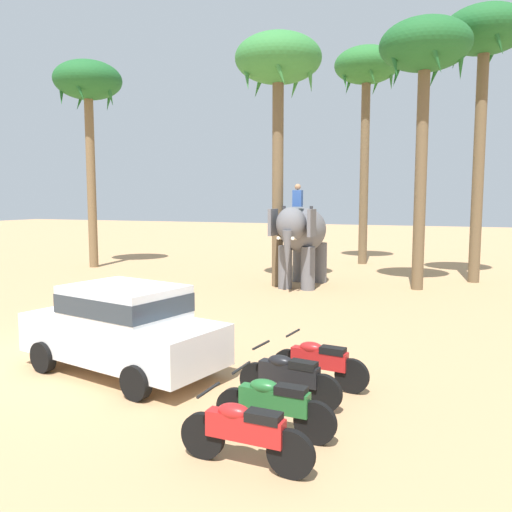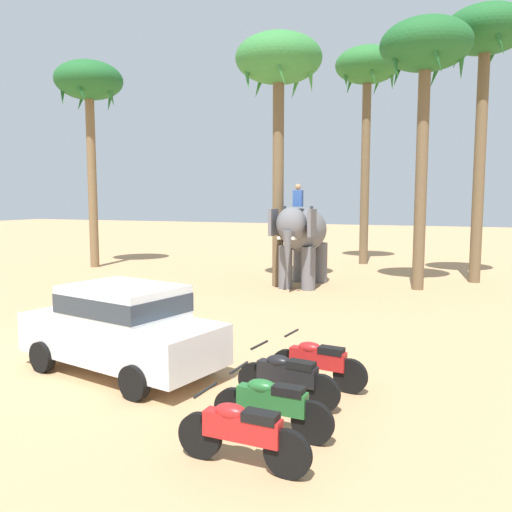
{
  "view_description": "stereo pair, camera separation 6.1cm",
  "coord_description": "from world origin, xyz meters",
  "px_view_note": "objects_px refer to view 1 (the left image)",
  "views": [
    {
      "loc": [
        7.68,
        -8.78,
        3.32
      ],
      "look_at": [
        1.82,
        5.92,
        1.6
      ],
      "focal_mm": 36.67,
      "sensor_mm": 36.0,
      "label": 1
    },
    {
      "loc": [
        7.74,
        -8.75,
        3.32
      ],
      "look_at": [
        1.82,
        5.92,
        1.6
      ],
      "focal_mm": 36.67,
      "sensor_mm": 36.0,
      "label": 2
    }
  ],
  "objects_px": {
    "palm_tree_behind_elephant": "(366,75)",
    "palm_tree_near_hut": "(88,88)",
    "palm_tree_far_back": "(425,55)",
    "motorcycle_fourth_in_row": "(319,362)",
    "elephant_with_mahout": "(302,235)",
    "motorcycle_nearest_camera": "(245,432)",
    "palm_tree_leaning_seaward": "(484,42)",
    "motorcycle_mid_row": "(289,377)",
    "car_sedan_foreground": "(123,325)",
    "palm_tree_left_of_road": "(278,68)",
    "motorcycle_second_in_row": "(274,404)"
  },
  "relations": [
    {
      "from": "motorcycle_fourth_in_row",
      "to": "palm_tree_left_of_road",
      "type": "height_order",
      "value": "palm_tree_left_of_road"
    },
    {
      "from": "car_sedan_foreground",
      "to": "motorcycle_second_in_row",
      "type": "xyz_separation_m",
      "value": [
        3.6,
        -1.48,
        -0.46
      ]
    },
    {
      "from": "elephant_with_mahout",
      "to": "motorcycle_nearest_camera",
      "type": "xyz_separation_m",
      "value": [
        3.3,
        -13.34,
        -1.53
      ]
    },
    {
      "from": "palm_tree_near_hut",
      "to": "palm_tree_far_back",
      "type": "xyz_separation_m",
      "value": [
        15.36,
        -0.8,
        -0.19
      ]
    },
    {
      "from": "palm_tree_behind_elephant",
      "to": "palm_tree_far_back",
      "type": "bearing_deg",
      "value": -64.87
    },
    {
      "from": "car_sedan_foreground",
      "to": "palm_tree_behind_elephant",
      "type": "relative_size",
      "value": 0.4
    },
    {
      "from": "elephant_with_mahout",
      "to": "palm_tree_near_hut",
      "type": "relative_size",
      "value": 0.39
    },
    {
      "from": "palm_tree_behind_elephant",
      "to": "elephant_with_mahout",
      "type": "bearing_deg",
      "value": -96.23
    },
    {
      "from": "motorcycle_nearest_camera",
      "to": "motorcycle_fourth_in_row",
      "type": "bearing_deg",
      "value": 87.7
    },
    {
      "from": "motorcycle_mid_row",
      "to": "palm_tree_far_back",
      "type": "relative_size",
      "value": 0.19
    },
    {
      "from": "motorcycle_nearest_camera",
      "to": "palm_tree_near_hut",
      "type": "bearing_deg",
      "value": 133.82
    },
    {
      "from": "palm_tree_left_of_road",
      "to": "palm_tree_leaning_seaward",
      "type": "distance_m",
      "value": 8.09
    },
    {
      "from": "palm_tree_far_back",
      "to": "palm_tree_leaning_seaward",
      "type": "xyz_separation_m",
      "value": [
        1.97,
        2.61,
        0.93
      ]
    },
    {
      "from": "palm_tree_left_of_road",
      "to": "motorcycle_fourth_in_row",
      "type": "bearing_deg",
      "value": -66.69
    },
    {
      "from": "elephant_with_mahout",
      "to": "palm_tree_near_hut",
      "type": "bearing_deg",
      "value": 171.09
    },
    {
      "from": "car_sedan_foreground",
      "to": "motorcycle_nearest_camera",
      "type": "distance_m",
      "value": 4.34
    },
    {
      "from": "motorcycle_mid_row",
      "to": "palm_tree_far_back",
      "type": "bearing_deg",
      "value": 85.29
    },
    {
      "from": "palm_tree_behind_elephant",
      "to": "motorcycle_fourth_in_row",
      "type": "bearing_deg",
      "value": -82.05
    },
    {
      "from": "motorcycle_fourth_in_row",
      "to": "motorcycle_second_in_row",
      "type": "bearing_deg",
      "value": -92.37
    },
    {
      "from": "car_sedan_foreground",
      "to": "elephant_with_mahout",
      "type": "distance_m",
      "value": 10.96
    },
    {
      "from": "motorcycle_nearest_camera",
      "to": "motorcycle_mid_row",
      "type": "bearing_deg",
      "value": 93.44
    },
    {
      "from": "elephant_with_mahout",
      "to": "motorcycle_second_in_row",
      "type": "distance_m",
      "value": 12.92
    },
    {
      "from": "motorcycle_second_in_row",
      "to": "motorcycle_mid_row",
      "type": "distance_m",
      "value": 1.17
    },
    {
      "from": "motorcycle_fourth_in_row",
      "to": "palm_tree_behind_elephant",
      "type": "relative_size",
      "value": 0.17
    },
    {
      "from": "car_sedan_foreground",
      "to": "palm_tree_far_back",
      "type": "height_order",
      "value": "palm_tree_far_back"
    },
    {
      "from": "elephant_with_mahout",
      "to": "motorcycle_mid_row",
      "type": "height_order",
      "value": "elephant_with_mahout"
    },
    {
      "from": "palm_tree_leaning_seaward",
      "to": "palm_tree_near_hut",
      "type": "bearing_deg",
      "value": -174.06
    },
    {
      "from": "motorcycle_fourth_in_row",
      "to": "palm_tree_near_hut",
      "type": "height_order",
      "value": "palm_tree_near_hut"
    },
    {
      "from": "motorcycle_nearest_camera",
      "to": "palm_tree_behind_elephant",
      "type": "xyz_separation_m",
      "value": [
        -2.43,
        21.34,
        9.05
      ]
    },
    {
      "from": "elephant_with_mahout",
      "to": "motorcycle_nearest_camera",
      "type": "relative_size",
      "value": 2.15
    },
    {
      "from": "motorcycle_nearest_camera",
      "to": "palm_tree_far_back",
      "type": "xyz_separation_m",
      "value": [
        0.88,
        14.29,
        7.93
      ]
    },
    {
      "from": "motorcycle_fourth_in_row",
      "to": "palm_tree_leaning_seaward",
      "type": "height_order",
      "value": "palm_tree_leaning_seaward"
    },
    {
      "from": "palm_tree_leaning_seaward",
      "to": "palm_tree_behind_elephant",
      "type": "bearing_deg",
      "value": 139.89
    },
    {
      "from": "motorcycle_fourth_in_row",
      "to": "palm_tree_leaning_seaward",
      "type": "relative_size",
      "value": 0.17
    },
    {
      "from": "elephant_with_mahout",
      "to": "motorcycle_nearest_camera",
      "type": "distance_m",
      "value": 13.83
    },
    {
      "from": "palm_tree_behind_elephant",
      "to": "palm_tree_leaning_seaward",
      "type": "xyz_separation_m",
      "value": [
        5.27,
        -4.44,
        -0.18
      ]
    },
    {
      "from": "palm_tree_far_back",
      "to": "motorcycle_fourth_in_row",
      "type": "bearing_deg",
      "value": -93.84
    },
    {
      "from": "car_sedan_foreground",
      "to": "motorcycle_fourth_in_row",
      "type": "xyz_separation_m",
      "value": [
        3.68,
        0.63,
        -0.46
      ]
    },
    {
      "from": "car_sedan_foreground",
      "to": "motorcycle_second_in_row",
      "type": "bearing_deg",
      "value": -22.35
    },
    {
      "from": "palm_tree_near_hut",
      "to": "palm_tree_leaning_seaward",
      "type": "height_order",
      "value": "palm_tree_leaning_seaward"
    },
    {
      "from": "motorcycle_second_in_row",
      "to": "palm_tree_behind_elephant",
      "type": "relative_size",
      "value": 0.17
    },
    {
      "from": "palm_tree_behind_elephant",
      "to": "palm_tree_near_hut",
      "type": "bearing_deg",
      "value": -152.62
    },
    {
      "from": "motorcycle_fourth_in_row",
      "to": "palm_tree_behind_elephant",
      "type": "bearing_deg",
      "value": 97.95
    },
    {
      "from": "motorcycle_nearest_camera",
      "to": "motorcycle_second_in_row",
      "type": "relative_size",
      "value": 1.0
    },
    {
      "from": "elephant_with_mahout",
      "to": "motorcycle_fourth_in_row",
      "type": "xyz_separation_m",
      "value": [
        3.43,
        -10.28,
        -1.53
      ]
    },
    {
      "from": "elephant_with_mahout",
      "to": "palm_tree_far_back",
      "type": "distance_m",
      "value": 7.71
    },
    {
      "from": "car_sedan_foreground",
      "to": "palm_tree_leaning_seaward",
      "type": "distance_m",
      "value": 17.91
    },
    {
      "from": "elephant_with_mahout",
      "to": "palm_tree_near_hut",
      "type": "xyz_separation_m",
      "value": [
        -11.18,
        1.75,
        6.6
      ]
    },
    {
      "from": "motorcycle_fourth_in_row",
      "to": "palm_tree_left_of_road",
      "type": "distance_m",
      "value": 13.33
    },
    {
      "from": "motorcycle_mid_row",
      "to": "palm_tree_behind_elephant",
      "type": "xyz_separation_m",
      "value": [
        -2.3,
        19.22,
        9.05
      ]
    }
  ]
}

